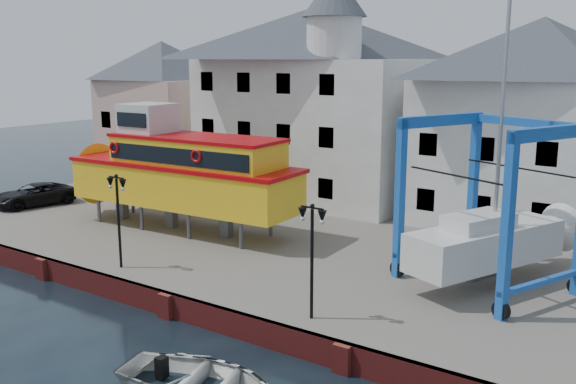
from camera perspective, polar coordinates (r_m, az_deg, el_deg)
The scene contains 11 objects.
ground at distance 26.37m, azimuth -10.65°, elevation -10.90°, with size 140.00×140.00×0.00m, color black.
hardstanding at distance 34.35m, azimuth 2.41°, elevation -4.39°, with size 44.00×22.00×1.00m, color #615B53.
quay_wall at distance 26.25m, azimuth -10.53°, elevation -9.83°, with size 44.00×0.47×1.00m.
building_pink at distance 49.96m, azimuth -10.97°, elevation 7.12°, with size 8.00×7.00×10.30m.
building_white_main at distance 41.92m, azimuth 2.23°, elevation 8.08°, with size 14.00×8.30×14.00m.
building_white_right at distance 37.12m, azimuth 21.25°, elevation 5.64°, with size 12.00×8.00×11.20m.
lamp_post_left at distance 28.75m, azimuth -14.93°, elevation -0.46°, with size 1.12×0.32×4.20m.
lamp_post_right at distance 22.30m, azimuth 2.16°, elevation -3.60°, with size 1.12×0.32×4.20m.
tour_boat at distance 35.11m, azimuth -10.43°, elevation 1.90°, with size 15.50×4.38×6.68m.
travel_lift at distance 27.58m, azimuth 18.23°, elevation -3.33°, with size 7.39×8.78×12.98m.
van at distance 43.17m, azimuth -21.61°, elevation -0.22°, with size 2.28×4.94×1.37m, color black.
Camera 1 is at (17.46, -16.97, 10.13)m, focal length 40.00 mm.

